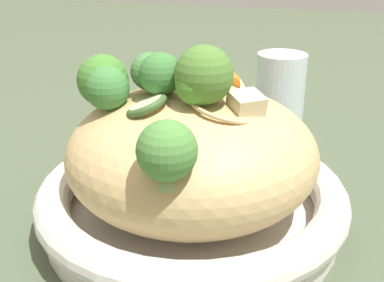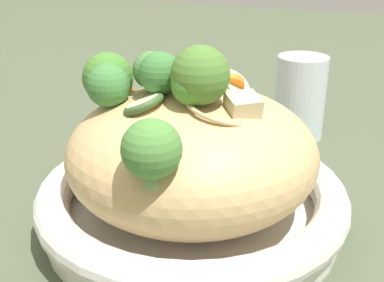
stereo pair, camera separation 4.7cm
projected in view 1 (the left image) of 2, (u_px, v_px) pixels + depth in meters
ground_plane at (192, 222)px, 0.50m from camera, size 3.00×3.00×0.00m
serving_bowl at (192, 200)px, 0.49m from camera, size 0.30×0.30×0.05m
noodle_heap at (192, 152)px, 0.47m from camera, size 0.24×0.24×0.12m
broccoli_florets at (153, 91)px, 0.42m from camera, size 0.17×0.16×0.09m
carrot_coins at (176, 87)px, 0.48m from camera, size 0.13×0.07×0.03m
zucchini_slices at (197, 92)px, 0.46m from camera, size 0.09×0.13×0.03m
chicken_chunks at (184, 88)px, 0.46m from camera, size 0.14×0.09×0.03m
drinking_glass at (280, 94)px, 0.71m from camera, size 0.07×0.07×0.12m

